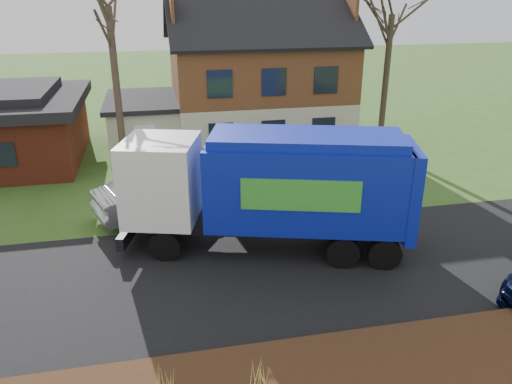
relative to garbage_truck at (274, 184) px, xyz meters
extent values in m
plane|color=#33531B|center=(0.11, -1.47, -2.31)|extent=(120.00, 120.00, 0.00)
cube|color=black|center=(0.11, -1.47, -2.30)|extent=(80.00, 7.00, 0.02)
cube|color=beige|center=(2.11, 12.53, -0.96)|extent=(9.00, 7.50, 2.70)
cube|color=#572C19|center=(2.11, 12.53, 1.79)|extent=(9.00, 7.50, 2.80)
cube|color=beige|center=(-4.09, 12.03, -1.01)|extent=(3.50, 5.50, 2.60)
cube|color=black|center=(-4.09, 12.03, 0.41)|extent=(3.90, 5.90, 0.24)
cylinder|color=black|center=(-3.57, -0.04, -1.80)|extent=(1.09, 0.62, 1.03)
cylinder|color=black|center=(-2.99, 1.95, -1.80)|extent=(1.09, 0.62, 1.03)
cylinder|color=black|center=(1.85, -1.62, -1.80)|extent=(1.09, 0.62, 1.03)
cylinder|color=black|center=(2.43, 0.38, -1.80)|extent=(1.09, 0.62, 1.03)
cylinder|color=black|center=(3.08, -1.98, -1.80)|extent=(1.09, 0.62, 1.03)
cylinder|color=black|center=(3.66, 0.02, -1.80)|extent=(1.09, 0.62, 1.03)
cube|color=black|center=(0.05, -0.01, -1.47)|extent=(8.51, 3.52, 0.35)
cube|color=white|center=(-3.52, 1.03, 0.06)|extent=(2.88, 3.01, 2.67)
cube|color=black|center=(-4.57, 1.33, 0.21)|extent=(0.69, 2.11, 0.89)
cube|color=black|center=(-4.66, 1.36, -1.77)|extent=(0.93, 2.45, 0.45)
cube|color=#0D1CA2|center=(0.95, -0.28, 0.06)|extent=(6.68, 4.12, 2.67)
cube|color=#0D1CA2|center=(0.95, -0.28, 1.55)|extent=(6.31, 3.75, 0.30)
cube|color=#0D1CA2|center=(4.04, -1.18, -0.03)|extent=(1.04, 2.52, 2.87)
cube|color=green|center=(0.46, -1.44, 0.16)|extent=(3.43, 1.04, 0.99)
cube|color=green|center=(1.16, 0.97, 0.16)|extent=(3.43, 1.04, 0.99)
imported|color=#B1B4B9|center=(-3.45, 3.57, -1.45)|extent=(5.52, 3.55, 1.72)
cylinder|color=#46372A|center=(-5.10, 8.03, 1.43)|extent=(0.31, 0.31, 7.48)
cylinder|color=#3D3224|center=(8.30, 9.69, 1.17)|extent=(0.32, 0.32, 6.96)
cylinder|color=#3F3326|center=(3.57, 20.86, 1.53)|extent=(0.29, 0.29, 7.69)
cone|color=tan|center=(-3.79, -6.32, -1.55)|extent=(0.04, 0.04, 0.92)
cone|color=tan|center=(-3.94, -6.32, -1.55)|extent=(0.04, 0.04, 0.92)
cone|color=tan|center=(-3.63, -6.32, -1.55)|extent=(0.04, 0.04, 0.92)
cone|color=tan|center=(-3.79, -6.19, -1.55)|extent=(0.04, 0.04, 0.92)
cone|color=tan|center=(-3.79, -6.44, -1.55)|extent=(0.04, 0.04, 0.92)
cone|color=tan|center=(-1.84, -6.48, -1.59)|extent=(0.04, 0.04, 0.84)
cone|color=tan|center=(-1.97, -6.48, -1.59)|extent=(0.04, 0.04, 0.84)
cone|color=tan|center=(-1.70, -6.48, -1.59)|extent=(0.04, 0.04, 0.84)
cone|color=tan|center=(-1.84, -6.38, -1.59)|extent=(0.04, 0.04, 0.84)
cone|color=tan|center=(-1.84, -6.59, -1.59)|extent=(0.04, 0.04, 0.84)
camera|label=1|loc=(-3.62, -14.47, 5.87)|focal=35.00mm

